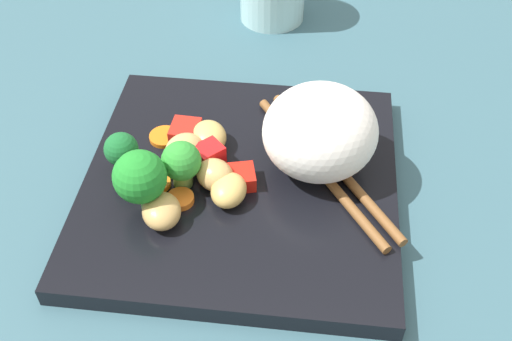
% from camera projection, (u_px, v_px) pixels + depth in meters
% --- Properties ---
extents(ground_plane, '(1.10, 1.10, 0.02)m').
position_uv_depth(ground_plane, '(241.00, 199.00, 0.56)').
color(ground_plane, '#355A66').
extents(square_plate, '(0.28, 0.28, 0.02)m').
position_uv_depth(square_plate, '(241.00, 184.00, 0.55)').
color(square_plate, black).
rests_on(square_plate, ground_plane).
extents(rice_mound, '(0.12, 0.12, 0.08)m').
position_uv_depth(rice_mound, '(320.00, 132.00, 0.52)').
color(rice_mound, white).
rests_on(rice_mound, square_plate).
extents(broccoli_floret_0, '(0.04, 0.04, 0.06)m').
position_uv_depth(broccoli_floret_0, '(140.00, 178.00, 0.49)').
color(broccoli_floret_0, '#65AE50').
rests_on(broccoli_floret_0, square_plate).
extents(broccoli_floret_1, '(0.03, 0.03, 0.05)m').
position_uv_depth(broccoli_floret_1, '(181.00, 163.00, 0.52)').
color(broccoli_floret_1, '#659241').
rests_on(broccoli_floret_1, square_plate).
extents(broccoli_floret_2, '(0.03, 0.03, 0.04)m').
position_uv_depth(broccoli_floret_2, '(123.00, 149.00, 0.53)').
color(broccoli_floret_2, '#70B657').
rests_on(broccoli_floret_2, square_plate).
extents(carrot_slice_0, '(0.03, 0.03, 0.00)m').
position_uv_depth(carrot_slice_0, '(157.00, 183.00, 0.53)').
color(carrot_slice_0, orange).
rests_on(carrot_slice_0, square_plate).
extents(carrot_slice_1, '(0.03, 0.03, 0.01)m').
position_uv_depth(carrot_slice_1, '(180.00, 199.00, 0.52)').
color(carrot_slice_1, orange).
rests_on(carrot_slice_1, square_plate).
extents(carrot_slice_2, '(0.03, 0.03, 0.00)m').
position_uv_depth(carrot_slice_2, '(165.00, 137.00, 0.57)').
color(carrot_slice_2, orange).
rests_on(carrot_slice_2, square_plate).
extents(pepper_chunk_0, '(0.03, 0.03, 0.02)m').
position_uv_depth(pepper_chunk_0, '(186.00, 133.00, 0.57)').
color(pepper_chunk_0, red).
rests_on(pepper_chunk_0, square_plate).
extents(pepper_chunk_1, '(0.03, 0.03, 0.01)m').
position_uv_depth(pepper_chunk_1, '(240.00, 178.00, 0.53)').
color(pepper_chunk_1, red).
rests_on(pepper_chunk_1, square_plate).
extents(pepper_chunk_2, '(0.03, 0.03, 0.02)m').
position_uv_depth(pepper_chunk_2, '(209.00, 157.00, 0.54)').
color(pepper_chunk_2, red).
rests_on(pepper_chunk_2, square_plate).
extents(chicken_piece_0, '(0.04, 0.04, 0.02)m').
position_uv_depth(chicken_piece_0, '(229.00, 190.00, 0.51)').
color(chicken_piece_0, '#DAB05E').
rests_on(chicken_piece_0, square_plate).
extents(chicken_piece_1, '(0.05, 0.05, 0.03)m').
position_uv_depth(chicken_piece_1, '(185.00, 150.00, 0.54)').
color(chicken_piece_1, tan).
rests_on(chicken_piece_1, square_plate).
extents(chicken_piece_2, '(0.05, 0.04, 0.02)m').
position_uv_depth(chicken_piece_2, '(209.00, 137.00, 0.56)').
color(chicken_piece_2, tan).
rests_on(chicken_piece_2, square_plate).
extents(chicken_piece_3, '(0.04, 0.04, 0.02)m').
position_uv_depth(chicken_piece_3, '(162.00, 211.00, 0.50)').
color(chicken_piece_3, tan).
rests_on(chicken_piece_3, square_plate).
extents(chicken_piece_4, '(0.04, 0.04, 0.03)m').
position_uv_depth(chicken_piece_4, '(215.00, 175.00, 0.52)').
color(chicken_piece_4, tan).
rests_on(chicken_piece_4, square_plate).
extents(chopstick_pair, '(0.19, 0.13, 0.01)m').
position_uv_depth(chopstick_pair, '(325.00, 165.00, 0.54)').
color(chopstick_pair, brown).
rests_on(chopstick_pair, square_plate).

